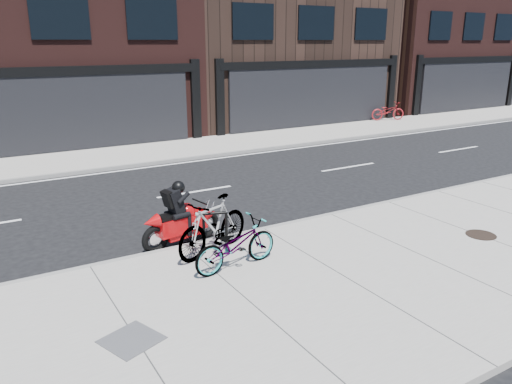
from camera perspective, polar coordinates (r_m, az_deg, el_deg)
ground at (r=13.39m, az=-3.49°, el=-2.11°), size 120.00×120.00×0.00m
sidewalk_near at (r=9.53m, az=10.66°, el=-10.14°), size 60.00×6.00×0.13m
sidewalk_far at (r=20.34m, az=-13.59°, el=4.23°), size 60.00×3.50×0.13m
building_mideast at (r=30.28m, az=0.79°, el=20.46°), size 12.00×10.00×12.50m
building_east at (r=37.94m, az=17.42°, el=19.40°), size 10.00×10.00×13.00m
bike_rack at (r=10.32m, az=-4.68°, el=-4.19°), size 0.51×0.21×0.88m
bicycle_front at (r=9.62m, az=-2.34°, el=-6.02°), size 1.89×0.85×0.96m
bicycle_rear at (r=10.28m, az=-4.91°, el=-3.84°), size 2.05×1.23×1.19m
motorcycle at (r=11.12m, az=-8.13°, el=-2.98°), size 1.99×0.67×1.49m
bicycle_far at (r=28.93m, az=14.83°, el=8.93°), size 2.01×1.24×1.00m
manhole_cover at (r=12.44m, az=24.32°, el=-4.49°), size 0.87×0.87×0.02m
utility_grate at (r=7.87m, az=-14.04°, el=-16.06°), size 0.97×0.97×0.02m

